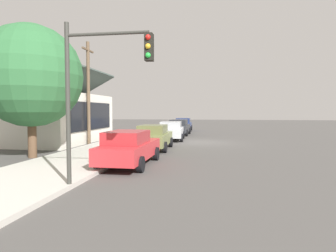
% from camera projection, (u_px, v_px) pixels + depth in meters
% --- Properties ---
extents(ground_plane, '(120.00, 120.00, 0.00)m').
position_uv_depth(ground_plane, '(202.00, 143.00, 22.84)').
color(ground_plane, '#4C4947').
extents(sidewalk_curb, '(60.00, 4.20, 0.16)m').
position_uv_depth(sidewalk_curb, '(133.00, 140.00, 23.70)').
color(sidewalk_curb, beige).
rests_on(sidewalk_curb, ground).
extents(car_cherry, '(4.84, 2.05, 1.59)m').
position_uv_depth(car_cherry, '(129.00, 148.00, 13.20)').
color(car_cherry, red).
rests_on(car_cherry, ground).
extents(car_olive, '(4.57, 2.08, 1.59)m').
position_uv_depth(car_olive, '(154.00, 137.00, 18.62)').
color(car_olive, olive).
rests_on(car_olive, ground).
extents(car_silver, '(4.62, 2.28, 1.59)m').
position_uv_depth(car_silver, '(171.00, 131.00, 24.66)').
color(car_silver, silver).
rests_on(car_silver, ground).
extents(car_charcoal, '(4.80, 2.09, 1.59)m').
position_uv_depth(car_charcoal, '(179.00, 127.00, 29.97)').
color(car_charcoal, '#2D3035').
rests_on(car_charcoal, ground).
extents(car_navy, '(4.56, 2.15, 1.59)m').
position_uv_depth(car_navy, '(183.00, 124.00, 35.92)').
color(car_navy, navy).
rests_on(car_navy, ground).
extents(storefront_building, '(9.97, 7.33, 5.77)m').
position_uv_depth(storefront_building, '(50.00, 116.00, 23.24)').
color(storefront_building, silver).
rests_on(storefront_building, ground).
extents(shade_tree, '(5.32, 5.32, 6.96)m').
position_uv_depth(shade_tree, '(31.00, 76.00, 15.23)').
color(shade_tree, brown).
rests_on(shade_tree, ground).
extents(traffic_light_main, '(0.37, 2.79, 5.20)m').
position_uv_depth(traffic_light_main, '(100.00, 77.00, 8.91)').
color(traffic_light_main, '#383833').
rests_on(traffic_light_main, ground).
extents(utility_pole_wooden, '(1.80, 0.24, 7.50)m').
position_uv_depth(utility_pole_wooden, '(88.00, 91.00, 21.42)').
color(utility_pole_wooden, brown).
rests_on(utility_pole_wooden, ground).
extents(fire_hydrant_red, '(0.22, 0.22, 0.71)m').
position_uv_depth(fire_hydrant_red, '(133.00, 142.00, 18.70)').
color(fire_hydrant_red, red).
rests_on(fire_hydrant_red, sidewalk_curb).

